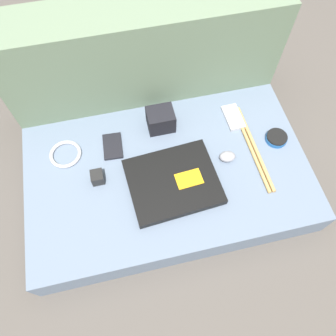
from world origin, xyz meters
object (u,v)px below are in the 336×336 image
object	(u,v)px
speaker_puck	(276,138)
phone_silver	(233,117)
phone_black	(113,146)
laptop	(173,182)
computer_mouse	(228,157)
camera_pouch	(161,120)
charger_brick	(97,177)

from	to	relation	value
speaker_puck	phone_silver	distance (m)	0.18
phone_black	laptop	bearing A→B (deg)	-43.18
laptop	computer_mouse	size ratio (longest dim) A/B	5.15
laptop	speaker_puck	distance (m)	0.43
phone_black	camera_pouch	xyz separation A→B (m)	(0.19, 0.05, 0.04)
laptop	camera_pouch	xyz separation A→B (m)	(0.01, 0.25, 0.03)
laptop	charger_brick	size ratio (longest dim) A/B	7.03
speaker_puck	camera_pouch	size ratio (longest dim) A/B	0.80
camera_pouch	computer_mouse	bearing A→B (deg)	-44.25
phone_silver	camera_pouch	bearing A→B (deg)	172.55
phone_silver	camera_pouch	xyz separation A→B (m)	(-0.28, 0.03, 0.03)
charger_brick	phone_silver	bearing A→B (deg)	15.31
speaker_puck	laptop	bearing A→B (deg)	-167.72
computer_mouse	phone_black	bearing A→B (deg)	166.15
speaker_puck	charger_brick	distance (m)	0.67
phone_black	charger_brick	world-z (taller)	charger_brick
phone_black	charger_brick	distance (m)	0.14
phone_black	computer_mouse	bearing A→B (deg)	-16.40
camera_pouch	laptop	bearing A→B (deg)	-92.48
phone_silver	phone_black	bearing A→B (deg)	-178.89
phone_black	camera_pouch	world-z (taller)	camera_pouch
computer_mouse	phone_black	xyz separation A→B (m)	(-0.40, 0.15, -0.01)
computer_mouse	phone_black	world-z (taller)	computer_mouse
computer_mouse	charger_brick	world-z (taller)	charger_brick
computer_mouse	phone_silver	world-z (taller)	computer_mouse
speaker_puck	phone_black	bearing A→B (deg)	170.14
charger_brick	computer_mouse	bearing A→B (deg)	-2.61
phone_silver	laptop	bearing A→B (deg)	-144.89
computer_mouse	camera_pouch	size ratio (longest dim) A/B	0.62
computer_mouse	speaker_puck	size ratio (longest dim) A/B	0.78
computer_mouse	laptop	bearing A→B (deg)	-160.46
phone_black	phone_silver	bearing A→B (deg)	6.73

